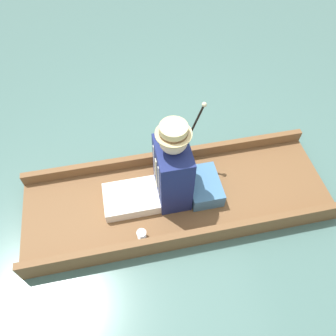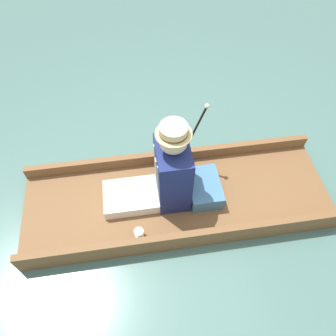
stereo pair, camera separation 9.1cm
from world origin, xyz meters
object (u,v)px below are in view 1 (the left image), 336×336
(teddy_bear, at_px, (165,156))
(wine_glass, at_px, (142,234))
(walking_cane, at_px, (192,131))
(seated_person, at_px, (165,174))

(teddy_bear, height_order, wine_glass, teddy_bear)
(wine_glass, bearing_deg, walking_cane, -39.66)
(seated_person, distance_m, wine_glass, 0.55)
(seated_person, relative_size, wine_glass, 10.73)
(seated_person, relative_size, walking_cane, 1.18)
(teddy_bear, height_order, walking_cane, walking_cane)
(seated_person, distance_m, teddy_bear, 0.39)
(seated_person, xyz_separation_m, wine_glass, (-0.37, 0.28, -0.29))
(seated_person, bearing_deg, wine_glass, 139.07)
(teddy_bear, relative_size, wine_glass, 4.01)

